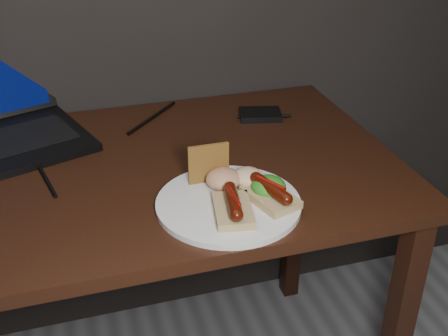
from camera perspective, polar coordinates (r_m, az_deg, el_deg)
name	(u,v)px	position (r m, az deg, el deg)	size (l,w,h in m)	color
desk	(86,210)	(1.29, -13.80, -4.14)	(1.40, 0.70, 0.75)	black
hard_drive	(260,115)	(1.48, 3.69, 5.44)	(0.11, 0.07, 0.02)	black
desk_cables	(80,147)	(1.36, -14.38, 2.04)	(1.07, 0.41, 0.01)	black
plate	(228,204)	(1.10, 0.45, -3.63)	(0.29, 0.29, 0.01)	silver
bread_sausage_center	(233,206)	(1.05, 0.93, -3.90)	(0.09, 0.13, 0.04)	tan
bread_sausage_right	(270,193)	(1.09, 4.74, -2.58)	(0.10, 0.13, 0.04)	tan
crispbread	(209,163)	(1.14, -1.58, 0.47)	(0.09, 0.01, 0.09)	olive
salad_greens	(268,186)	(1.11, 4.54, -1.88)	(0.07, 0.07, 0.04)	#1A5A12
salsa_mound	(223,179)	(1.13, -0.05, -1.12)	(0.07, 0.07, 0.04)	#A12010
coleslaw_mound	(248,177)	(1.14, 2.44, -0.91)	(0.06, 0.06, 0.04)	beige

